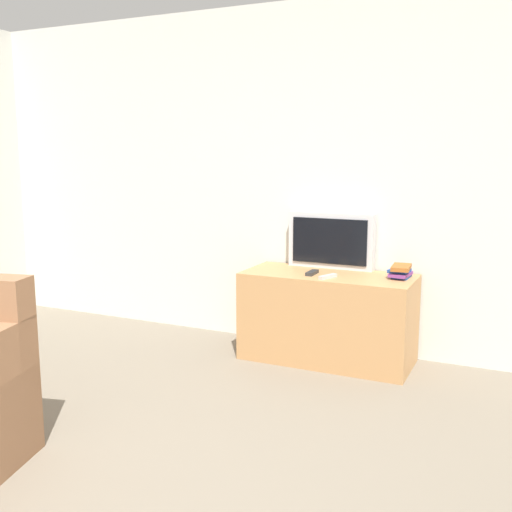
{
  "coord_description": "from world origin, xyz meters",
  "views": [
    {
      "loc": [
        1.52,
        -1.3,
        1.49
      ],
      "look_at": [
        -0.21,
        2.41,
        0.79
      ],
      "focal_mm": 42.0,
      "sensor_mm": 36.0,
      "label": 1
    }
  ],
  "objects_px": {
    "book_stack": "(401,271)",
    "tv_stand": "(328,317)",
    "television": "(331,240)",
    "remote_secondary": "(328,277)",
    "remote_on_stand": "(312,273)"
  },
  "relations": [
    {
      "from": "tv_stand",
      "to": "book_stack",
      "type": "height_order",
      "value": "book_stack"
    },
    {
      "from": "book_stack",
      "to": "remote_on_stand",
      "type": "height_order",
      "value": "book_stack"
    },
    {
      "from": "book_stack",
      "to": "tv_stand",
      "type": "bearing_deg",
      "value": -171.45
    },
    {
      "from": "remote_on_stand",
      "to": "tv_stand",
      "type": "bearing_deg",
      "value": 35.04
    },
    {
      "from": "tv_stand",
      "to": "remote_on_stand",
      "type": "bearing_deg",
      "value": -144.96
    },
    {
      "from": "book_stack",
      "to": "remote_secondary",
      "type": "height_order",
      "value": "book_stack"
    },
    {
      "from": "television",
      "to": "remote_on_stand",
      "type": "bearing_deg",
      "value": -97.95
    },
    {
      "from": "television",
      "to": "remote_secondary",
      "type": "xyz_separation_m",
      "value": [
        0.1,
        -0.37,
        -0.2
      ]
    },
    {
      "from": "book_stack",
      "to": "television",
      "type": "bearing_deg",
      "value": 165.02
    },
    {
      "from": "tv_stand",
      "to": "remote_secondary",
      "type": "distance_m",
      "value": 0.37
    },
    {
      "from": "television",
      "to": "remote_secondary",
      "type": "height_order",
      "value": "television"
    },
    {
      "from": "television",
      "to": "remote_on_stand",
      "type": "xyz_separation_m",
      "value": [
        -0.04,
        -0.29,
        -0.2
      ]
    },
    {
      "from": "television",
      "to": "remote_on_stand",
      "type": "relative_size",
      "value": 4.2
    },
    {
      "from": "tv_stand",
      "to": "book_stack",
      "type": "xyz_separation_m",
      "value": [
        0.5,
        0.07,
        0.37
      ]
    },
    {
      "from": "television",
      "to": "tv_stand",
      "type": "bearing_deg",
      "value": -75.12
    }
  ]
}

